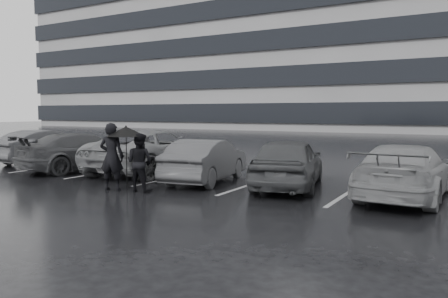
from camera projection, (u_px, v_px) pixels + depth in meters
ground at (197, 194)px, 11.32m from camera, size 160.00×160.00×0.00m
office_building at (251, 26)px, 62.52m from camera, size 61.00×26.00×29.00m
car_main at (288, 162)px, 12.18m from camera, size 2.55×4.43×1.42m
car_west_a at (206, 160)px, 13.25m from camera, size 1.99×4.09×1.29m
car_west_b at (151, 151)px, 15.38m from camera, size 2.99×5.58×1.49m
car_west_c at (83, 152)px, 15.82m from camera, size 2.87×4.97×1.35m
car_west_d at (46, 146)px, 18.06m from camera, size 1.70×4.26×1.38m
car_east at (405, 171)px, 10.68m from camera, size 2.04×4.67×1.34m
pedestrian_left at (112, 157)px, 11.75m from camera, size 0.77×0.63×1.83m
pedestrian_right at (140, 162)px, 11.60m from camera, size 0.81×0.66×1.55m
umbrella at (126, 131)px, 11.69m from camera, size 1.03×1.03×1.75m
stall_stripes at (219, 178)px, 13.88m from camera, size 19.72×5.00×0.00m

